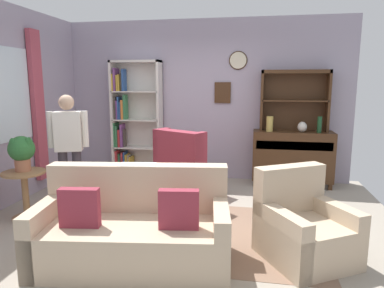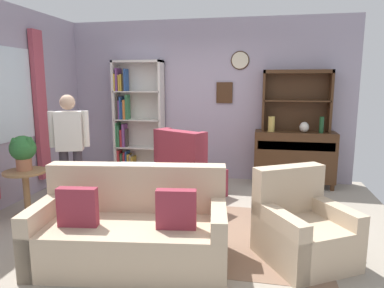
{
  "view_description": "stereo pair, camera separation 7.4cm",
  "coord_description": "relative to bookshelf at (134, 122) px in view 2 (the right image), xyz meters",
  "views": [
    {
      "loc": [
        0.88,
        -4.06,
        1.71
      ],
      "look_at": [
        0.1,
        0.2,
        0.95
      ],
      "focal_mm": 32.64,
      "sensor_mm": 36.0,
      "label": 1
    },
    {
      "loc": [
        0.95,
        -4.05,
        1.71
      ],
      "look_at": [
        0.1,
        0.2,
        0.95
      ],
      "focal_mm": 32.64,
      "sensor_mm": 36.0,
      "label": 2
    }
  ],
  "objects": [
    {
      "name": "ground_plane",
      "position": [
        1.32,
        -1.94,
        -1.02
      ],
      "size": [
        5.4,
        4.6,
        0.02
      ],
      "primitive_type": "cube",
      "color": "#9E9384"
    },
    {
      "name": "wall_back",
      "position": [
        1.32,
        0.19,
        0.4
      ],
      "size": [
        5.0,
        0.09,
        2.8
      ],
      "color": "#A399AD",
      "rests_on": "ground_plane"
    },
    {
      "name": "area_rug",
      "position": [
        1.52,
        -2.24,
        -1.0
      ],
      "size": [
        2.88,
        1.84,
        0.01
      ],
      "primitive_type": "cube",
      "color": "#846651",
      "rests_on": "ground_plane"
    },
    {
      "name": "bookshelf",
      "position": [
        0.0,
        0.0,
        0.0
      ],
      "size": [
        0.9,
        0.3,
        2.1
      ],
      "color": "silver",
      "rests_on": "ground_plane"
    },
    {
      "name": "sideboard",
      "position": [
        2.82,
        -0.08,
        -0.5
      ],
      "size": [
        1.3,
        0.45,
        0.92
      ],
      "color": "#422816",
      "rests_on": "ground_plane"
    },
    {
      "name": "sideboard_hutch",
      "position": [
        2.82,
        0.02,
        0.55
      ],
      "size": [
        1.1,
        0.26,
        1.0
      ],
      "color": "#422816",
      "rests_on": "sideboard"
    },
    {
      "name": "vase_tall",
      "position": [
        2.43,
        -0.16,
        0.04
      ],
      "size": [
        0.11,
        0.11,
        0.25
      ],
      "primitive_type": "cylinder",
      "color": "tan",
      "rests_on": "sideboard"
    },
    {
      "name": "vase_round",
      "position": [
        2.95,
        -0.15,
        -0.0
      ],
      "size": [
        0.15,
        0.15,
        0.17
      ],
      "primitive_type": "ellipsoid",
      "color": "beige",
      "rests_on": "sideboard"
    },
    {
      "name": "bottle_wine",
      "position": [
        3.21,
        -0.17,
        0.04
      ],
      "size": [
        0.07,
        0.07,
        0.26
      ],
      "primitive_type": "cylinder",
      "color": "#194223",
      "rests_on": "sideboard"
    },
    {
      "name": "couch_floral",
      "position": [
        1.08,
        -3.0,
        -0.69
      ],
      "size": [
        1.9,
        1.08,
        0.9
      ],
      "color": "#C6AD8E",
      "rests_on": "ground_plane"
    },
    {
      "name": "armchair_floral",
      "position": [
        2.7,
        -2.65,
        -0.72
      ],
      "size": [
        1.05,
        1.06,
        0.88
      ],
      "color": "#C6AD8E",
      "rests_on": "ground_plane"
    },
    {
      "name": "wingback_chair",
      "position": [
        1.23,
        -1.11,
        -0.62
      ],
      "size": [
        1.07,
        1.08,
        1.05
      ],
      "color": "maroon",
      "rests_on": "ground_plane"
    },
    {
      "name": "plant_stand",
      "position": [
        -0.63,
        -2.22,
        -0.62
      ],
      "size": [
        0.52,
        0.52,
        0.62
      ],
      "color": "#997047",
      "rests_on": "ground_plane"
    },
    {
      "name": "potted_plant_large",
      "position": [
        -0.66,
        -2.19,
        -0.13
      ],
      "size": [
        0.32,
        0.32,
        0.44
      ],
      "color": "#AD6B4C",
      "rests_on": "plant_stand"
    },
    {
      "name": "person_reading",
      "position": [
        -0.24,
        -1.81,
        -0.1
      ],
      "size": [
        0.52,
        0.31,
        1.56
      ],
      "color": "#38333D",
      "rests_on": "ground_plane"
    },
    {
      "name": "coffee_table",
      "position": [
        1.15,
        -2.21,
        -0.65
      ],
      "size": [
        0.8,
        0.5,
        0.42
      ],
      "color": "#422816",
      "rests_on": "ground_plane"
    },
    {
      "name": "book_stack",
      "position": [
        1.14,
        -2.25,
        -0.56
      ],
      "size": [
        0.15,
        0.14,
        0.05
      ],
      "color": "#3F3833",
      "rests_on": "coffee_table"
    }
  ]
}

